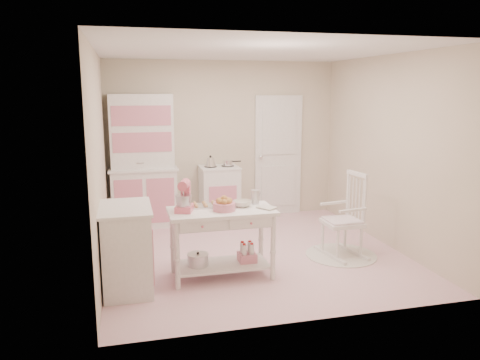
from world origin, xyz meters
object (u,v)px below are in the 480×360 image
(hutch, at_px, (143,161))
(base_cabinet, at_px, (127,248))
(bread_basket, at_px, (224,207))
(rocking_chair, at_px, (343,215))
(stove, at_px, (219,194))
(stand_mixer, at_px, (184,197))
(work_table, at_px, (222,243))

(hutch, distance_m, base_cabinet, 2.48)
(base_cabinet, distance_m, bread_basket, 1.15)
(rocking_chair, bearing_deg, hutch, 130.90)
(base_cabinet, xyz_separation_m, rocking_chair, (2.72, 0.39, 0.09))
(hutch, relative_size, rocking_chair, 1.89)
(stove, distance_m, bread_basket, 2.38)
(base_cabinet, relative_size, bread_basket, 3.68)
(hutch, height_order, stand_mixer, hutch)
(stand_mixer, distance_m, bread_basket, 0.46)
(stove, bearing_deg, base_cabinet, -122.44)
(rocking_chair, height_order, work_table, rocking_chair)
(hutch, height_order, rocking_chair, hutch)
(stand_mixer, bearing_deg, base_cabinet, -153.12)
(work_table, bearing_deg, hutch, 108.33)
(hutch, relative_size, bread_basket, 8.32)
(base_cabinet, height_order, bread_basket, base_cabinet)
(stand_mixer, bearing_deg, work_table, 14.96)
(base_cabinet, distance_m, stand_mixer, 0.82)
(work_table, bearing_deg, base_cabinet, -175.50)
(stove, bearing_deg, hutch, 177.61)
(hutch, distance_m, stand_mixer, 2.32)
(base_cabinet, bearing_deg, rocking_chair, 8.08)
(hutch, xyz_separation_m, base_cabinet, (-0.29, -2.40, -0.58))
(base_cabinet, bearing_deg, stove, 57.56)
(base_cabinet, bearing_deg, work_table, 4.50)
(hutch, xyz_separation_m, stand_mixer, (0.35, -2.29, -0.07))
(stove, bearing_deg, work_table, -100.83)
(stand_mixer, bearing_deg, stove, 86.88)
(stand_mixer, bearing_deg, rocking_chair, 25.43)
(stand_mixer, relative_size, bread_basket, 1.36)
(work_table, bearing_deg, bread_basket, -68.20)
(stove, distance_m, work_table, 2.31)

